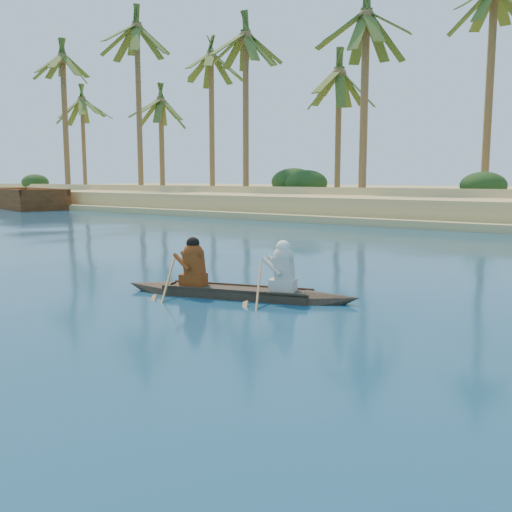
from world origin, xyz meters
The scene contains 3 objects.
ground centered at (0.00, 0.00, 0.00)m, with size 160.00×160.00×0.00m, color navy.
canoe centered at (-1.70, 5.11, 0.26)m, with size 4.87×2.11×1.35m.
barge_left centered at (-36.21, 22.00, 0.63)m, with size 11.32×6.52×1.79m.
Camera 1 is at (5.20, -3.68, 2.37)m, focal length 40.00 mm.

